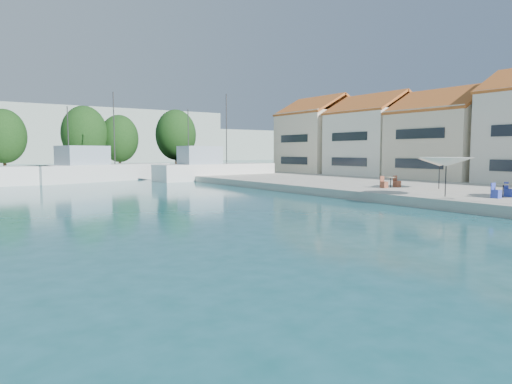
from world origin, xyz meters
TOP-DOWN VIEW (x-y plane):
  - quay_right at (22.00, 30.00)m, footprint 32.00×92.00m
  - quay_far at (-8.00, 67.00)m, footprint 90.00×16.00m
  - hill_east at (40.00, 180.00)m, footprint 140.00×40.00m
  - building_04 at (24.00, 33.00)m, footprint 9.00×8.80m
  - building_05 at (24.00, 42.00)m, footprint 8.40×8.80m
  - building_06 at (24.00, 51.00)m, footprint 9.00×8.80m
  - trawler_03 at (-2.09, 57.64)m, footprint 16.15×8.64m
  - trawler_04 at (9.32, 52.69)m, footprint 14.47×4.51m
  - tree_05 at (-10.13, 68.77)m, footprint 5.18×5.18m
  - tree_06 at (-0.95, 68.47)m, footprint 5.75×5.75m
  - tree_07 at (3.65, 68.70)m, footprint 5.11×5.11m
  - tree_08 at (12.26, 69.45)m, footprint 5.93×5.93m
  - umbrella_white at (7.71, 22.34)m, footprint 3.12×3.12m
  - umbrella_cream at (12.27, 25.83)m, footprint 2.89×2.89m
  - cafe_table_02 at (9.88, 20.20)m, footprint 1.82×0.70m
  - cafe_table_03 at (10.44, 28.49)m, footprint 1.82×0.70m

SIDE VIEW (x-z plane):
  - quay_right at x=22.00m, z-range 0.00..0.60m
  - quay_far at x=-8.00m, z-range 0.00..0.60m
  - cafe_table_02 at x=9.88m, z-range 0.51..1.27m
  - cafe_table_03 at x=10.44m, z-range 0.51..1.27m
  - trawler_03 at x=-2.09m, z-range -4.03..6.17m
  - trawler_04 at x=9.32m, z-range -4.03..6.17m
  - umbrella_cream at x=12.27m, z-range 1.39..3.47m
  - umbrella_white at x=7.71m, z-range 1.47..3.71m
  - tree_07 at x=3.65m, z-range 1.18..8.75m
  - building_04 at x=24.00m, z-range 0.42..9.62m
  - tree_05 at x=-10.13m, z-range 1.19..8.85m
  - building_05 at x=24.00m, z-range 0.41..10.11m
  - building_06 at x=24.00m, z-range 0.40..10.60m
  - tree_06 at x=-0.95m, z-range 1.26..9.77m
  - tree_08 at x=12.26m, z-range 1.28..10.06m
  - hill_east at x=40.00m, z-range 0.00..12.00m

